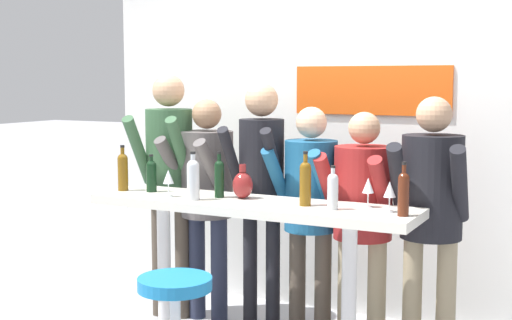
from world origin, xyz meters
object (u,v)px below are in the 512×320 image
at_px(person_center_right, 362,206).
at_px(person_right, 431,201).
at_px(person_center_left, 261,177).
at_px(wine_bottle_3, 404,192).
at_px(decorative_vase, 243,185).
at_px(person_left, 206,186).
at_px(wine_bottle_1, 151,174).
at_px(wine_glass_0, 168,178).
at_px(tasting_table, 250,231).
at_px(person_far_left, 169,167).
at_px(wine_bottle_0, 219,177).
at_px(bar_stool, 175,318).
at_px(wine_glass_2, 390,191).
at_px(wine_bottle_6, 333,189).
at_px(wine_glass_1, 368,186).
at_px(wine_bottle_5, 305,181).
at_px(person_center, 310,198).
at_px(wine_bottle_4, 193,178).
at_px(wine_bottle_2, 123,170).

height_order(person_center_right, person_right, person_right).
bearing_deg(person_center_left, person_center_right, -5.91).
relative_size(wine_bottle_3, decorative_vase, 1.38).
bearing_deg(decorative_vase, person_left, 139.28).
xyz_separation_m(wine_bottle_1, wine_glass_0, (0.22, -0.12, 0.01)).
xyz_separation_m(tasting_table, person_far_left, (-0.94, 0.49, 0.30)).
bearing_deg(wine_bottle_0, person_far_left, 146.34).
bearing_deg(bar_stool, wine_glass_0, 126.16).
relative_size(wine_glass_0, wine_glass_2, 1.00).
relative_size(wine_bottle_6, decorative_vase, 1.18).
height_order(person_far_left, decorative_vase, person_far_left).
relative_size(tasting_table, wine_glass_1, 11.95).
bearing_deg(wine_bottle_3, wine_bottle_5, 175.53).
distance_m(wine_bottle_5, wine_bottle_6, 0.20).
height_order(tasting_table, wine_bottle_6, wine_bottle_6).
height_order(wine_bottle_3, wine_bottle_6, wine_bottle_3).
distance_m(bar_stool, person_center, 1.33).
xyz_separation_m(wine_bottle_4, decorative_vase, (0.25, 0.19, -0.05)).
bearing_deg(bar_stool, person_far_left, 124.88).
distance_m(wine_bottle_0, wine_glass_0, 0.33).
relative_size(person_far_left, wine_bottle_3, 6.04).
height_order(wine_bottle_0, wine_bottle_3, wine_bottle_3).
xyz_separation_m(person_left, person_center_right, (1.21, -0.07, -0.04)).
xyz_separation_m(tasting_table, person_right, (1.02, 0.47, 0.20)).
relative_size(person_left, wine_bottle_2, 5.30).
relative_size(bar_stool, person_center, 0.44).
relative_size(person_left, person_center_right, 1.04).
xyz_separation_m(wine_glass_0, wine_glass_2, (1.43, 0.13, 0.00)).
bearing_deg(tasting_table, person_center_right, 39.47).
bearing_deg(wine_glass_1, person_center, 144.20).
bearing_deg(person_left, person_center, 6.06).
xyz_separation_m(bar_stool, person_center, (0.31, 1.18, 0.52)).
height_order(person_center_left, person_right, person_center_left).
height_order(wine_bottle_6, wine_glass_2, wine_bottle_6).
distance_m(bar_stool, wine_bottle_6, 1.16).
distance_m(person_center_left, wine_glass_2, 1.14).
xyz_separation_m(tasting_table, wine_glass_2, (0.88, 0.03, 0.32)).
bearing_deg(wine_bottle_0, tasting_table, -6.59).
distance_m(person_far_left, wine_glass_2, 1.88).
xyz_separation_m(wine_bottle_6, wine_glass_0, (-1.11, -0.05, 0.01)).
xyz_separation_m(person_right, wine_bottle_6, (-0.46, -0.52, 0.12)).
xyz_separation_m(wine_bottle_3, decorative_vase, (-1.07, 0.11, -0.05)).
xyz_separation_m(person_far_left, person_center, (1.13, 0.01, -0.15)).
bearing_deg(person_center_left, wine_glass_2, -28.66).
bearing_deg(person_left, decorative_vase, -32.24).
bearing_deg(person_center, wine_bottle_2, -151.14).
relative_size(person_right, wine_bottle_0, 5.69).
distance_m(person_far_left, wine_bottle_0, 0.84).
bearing_deg(wine_bottle_1, wine_bottle_4, -19.42).
height_order(person_center_right, wine_bottle_4, person_center_right).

